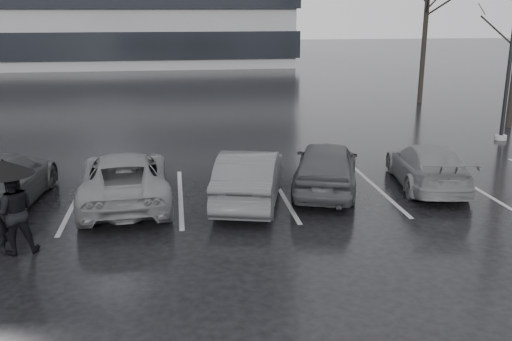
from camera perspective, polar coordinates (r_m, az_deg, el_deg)
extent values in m
plane|color=black|center=(13.57, 1.96, -5.57)|extent=(160.00, 160.00, 0.00)
imported|color=black|center=(16.04, 7.02, 0.45)|extent=(2.89, 4.55, 1.44)
imported|color=#2F2F32|center=(15.02, -0.63, -0.58)|extent=(2.49, 4.50, 1.40)
imported|color=#535355|center=(15.38, -12.99, -0.72)|extent=(2.56, 4.99, 1.35)
imported|color=#535355|center=(17.07, 16.76, 0.46)|extent=(2.41, 4.47, 1.23)
imported|color=black|center=(12.86, -23.10, -3.81)|extent=(1.04, 0.90, 1.83)
cylinder|color=black|center=(12.95, -23.48, -3.90)|extent=(0.03, 0.03, 1.75)
cone|color=black|center=(12.68, -23.97, 0.29)|extent=(1.20, 1.20, 0.31)
sphere|color=black|center=(12.64, -24.05, 0.96)|extent=(0.05, 0.05, 0.05)
cylinder|color=gray|center=(24.31, 23.27, 3.06)|extent=(0.46, 0.46, 0.18)
cube|color=#9F9FA1|center=(15.97, -17.66, -2.97)|extent=(0.12, 5.00, 0.00)
cube|color=#9F9FA1|center=(15.73, -7.56, -2.62)|extent=(0.12, 5.00, 0.00)
cube|color=#9F9FA1|center=(15.99, 2.52, -2.19)|extent=(0.12, 5.00, 0.00)
cube|color=#9F9FA1|center=(16.71, 12.01, -1.72)|extent=(0.12, 5.00, 0.00)
cube|color=#9F9FA1|center=(17.85, 20.49, -1.26)|extent=(0.12, 5.00, 0.00)
cylinder|color=black|center=(32.27, 16.61, 14.05)|extent=(0.26, 0.26, 8.50)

